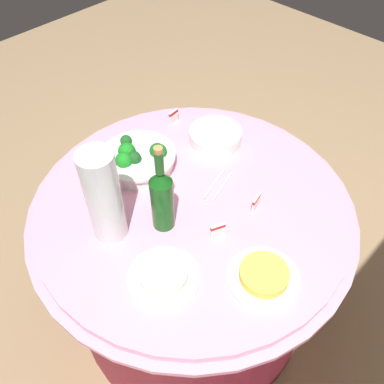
# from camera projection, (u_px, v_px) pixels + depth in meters

# --- Properties ---
(ground_plane) EXTENTS (6.00, 6.00, 0.00)m
(ground_plane) POSITION_uv_depth(u_px,v_px,m) (192.00, 303.00, 2.01)
(ground_plane) COLOR #9E7F5B
(buffet_table) EXTENTS (1.16, 1.16, 0.74)m
(buffet_table) POSITION_uv_depth(u_px,v_px,m) (192.00, 259.00, 1.74)
(buffet_table) COLOR maroon
(buffet_table) RESTS_ON ground_plane
(broccoli_bowl) EXTENTS (0.28, 0.28, 0.11)m
(broccoli_bowl) POSITION_uv_depth(u_px,v_px,m) (138.00, 159.00, 1.56)
(broccoli_bowl) COLOR white
(broccoli_bowl) RESTS_ON buffet_table
(plate_stack) EXTENTS (0.21, 0.21, 0.05)m
(plate_stack) POSITION_uv_depth(u_px,v_px,m) (215.00, 136.00, 1.67)
(plate_stack) COLOR white
(plate_stack) RESTS_ON buffet_table
(wine_bottle) EXTENTS (0.07, 0.07, 0.34)m
(wine_bottle) POSITION_uv_depth(u_px,v_px,m) (163.00, 198.00, 1.30)
(wine_bottle) COLOR #135117
(wine_bottle) RESTS_ON buffet_table
(decorative_fruit_vase) EXTENTS (0.11, 0.11, 0.34)m
(decorative_fruit_vase) POSITION_uv_depth(u_px,v_px,m) (105.00, 201.00, 1.27)
(decorative_fruit_vase) COLOR silver
(decorative_fruit_vase) RESTS_ON buffet_table
(serving_tongs) EXTENTS (0.17, 0.08, 0.01)m
(serving_tongs) POSITION_uv_depth(u_px,v_px,m) (216.00, 187.00, 1.51)
(serving_tongs) COLOR silver
(serving_tongs) RESTS_ON buffet_table
(food_plate_fried_egg) EXTENTS (0.22, 0.22, 0.04)m
(food_plate_fried_egg) POSITION_uv_depth(u_px,v_px,m) (264.00, 276.00, 1.24)
(food_plate_fried_egg) COLOR white
(food_plate_fried_egg) RESTS_ON buffet_table
(food_plate_rice) EXTENTS (0.22, 0.22, 0.04)m
(food_plate_rice) POSITION_uv_depth(u_px,v_px,m) (164.00, 276.00, 1.25)
(food_plate_rice) COLOR white
(food_plate_rice) RESTS_ON buffet_table
(label_placard_front) EXTENTS (0.05, 0.01, 0.05)m
(label_placard_front) POSITION_uv_depth(u_px,v_px,m) (173.00, 116.00, 1.75)
(label_placard_front) COLOR white
(label_placard_front) RESTS_ON buffet_table
(label_placard_mid) EXTENTS (0.05, 0.03, 0.05)m
(label_placard_mid) POSITION_uv_depth(u_px,v_px,m) (218.00, 230.00, 1.34)
(label_placard_mid) COLOR white
(label_placard_mid) RESTS_ON buffet_table
(label_placard_rear) EXTENTS (0.05, 0.02, 0.05)m
(label_placard_rear) POSITION_uv_depth(u_px,v_px,m) (256.00, 202.00, 1.42)
(label_placard_rear) COLOR white
(label_placard_rear) RESTS_ON buffet_table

